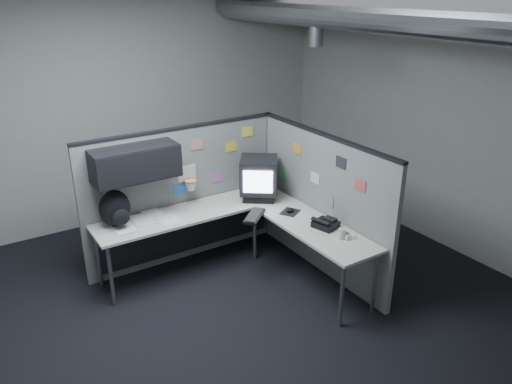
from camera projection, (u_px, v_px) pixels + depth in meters
room at (298, 99)px, 4.69m from camera, size 5.62×5.62×3.22m
partition_back at (172, 184)px, 5.66m from camera, size 2.44×0.42×1.63m
partition_right at (321, 203)px, 5.61m from camera, size 0.07×2.23×1.63m
desk at (227, 224)px, 5.59m from camera, size 2.31×2.11×0.73m
monitor at (259, 178)px, 5.90m from camera, size 0.60×0.60×0.49m
keyboard at (254, 216)px, 5.47m from camera, size 0.40×0.38×0.04m
mouse at (290, 211)px, 5.59m from camera, size 0.28×0.26×0.05m
phone at (325, 224)px, 5.24m from camera, size 0.27×0.28×0.11m
bottles at (347, 235)px, 5.02m from camera, size 0.11×0.14×0.07m
cup at (342, 234)px, 4.99m from camera, size 0.08×0.08×0.11m
papers at (147, 220)px, 5.40m from camera, size 0.70×0.49×0.01m
backpack at (115, 209)px, 5.20m from camera, size 0.37×0.36×0.40m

